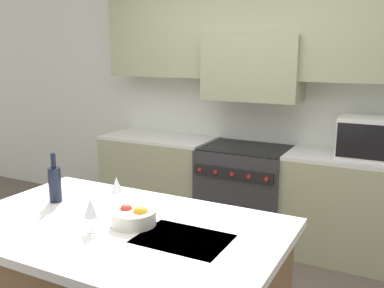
{
  "coord_description": "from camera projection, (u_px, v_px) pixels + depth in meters",
  "views": [
    {
      "loc": [
        1.37,
        -2.18,
        1.8
      ],
      "look_at": [
        0.03,
        0.4,
        1.18
      ],
      "focal_mm": 40.0,
      "sensor_mm": 36.0,
      "label": 1
    }
  ],
  "objects": [
    {
      "name": "back_cabinetry",
      "position": [
        258.0,
        75.0,
        4.17
      ],
      "size": [
        10.0,
        0.46,
        2.7
      ],
      "color": "silver",
      "rests_on": "ground_plane"
    },
    {
      "name": "back_counter",
      "position": [
        246.0,
        192.0,
        4.19
      ],
      "size": [
        3.14,
        0.62,
        0.93
      ],
      "color": "gray",
      "rests_on": "ground_plane"
    },
    {
      "name": "range_stove",
      "position": [
        245.0,
        193.0,
        4.17
      ],
      "size": [
        0.82,
        0.7,
        0.91
      ],
      "color": "#2D2D33",
      "rests_on": "ground_plane"
    },
    {
      "name": "microwave",
      "position": [
        372.0,
        138.0,
        3.56
      ],
      "size": [
        0.53,
        0.4,
        0.35
      ],
      "color": "silver",
      "rests_on": "back_counter"
    },
    {
      "name": "wine_bottle",
      "position": [
        55.0,
        183.0,
        2.53
      ],
      "size": [
        0.07,
        0.07,
        0.3
      ],
      "color": "black",
      "rests_on": "kitchen_island"
    },
    {
      "name": "wine_glass_near",
      "position": [
        90.0,
        209.0,
        2.1
      ],
      "size": [
        0.07,
        0.07,
        0.17
      ],
      "color": "white",
      "rests_on": "kitchen_island"
    },
    {
      "name": "wine_glass_far",
      "position": [
        117.0,
        186.0,
        2.47
      ],
      "size": [
        0.07,
        0.07,
        0.17
      ],
      "color": "white",
      "rests_on": "kitchen_island"
    },
    {
      "name": "fruit_bowl",
      "position": [
        134.0,
        216.0,
        2.21
      ],
      "size": [
        0.24,
        0.24,
        0.11
      ],
      "color": "silver",
      "rests_on": "kitchen_island"
    }
  ]
}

